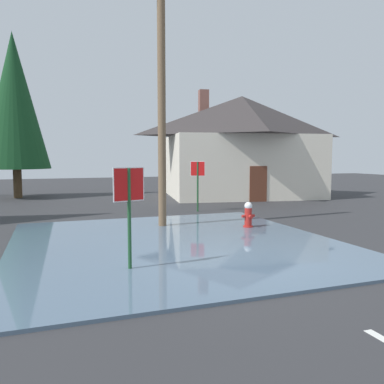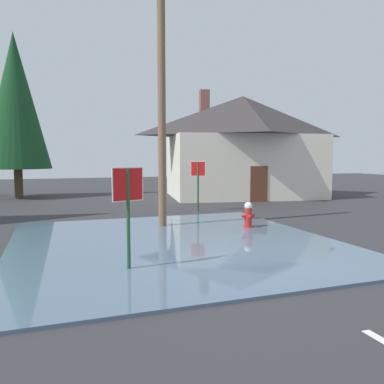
{
  "view_description": "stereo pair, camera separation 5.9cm",
  "coord_description": "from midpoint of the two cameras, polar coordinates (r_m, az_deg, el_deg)",
  "views": [
    {
      "loc": [
        -4.18,
        -8.22,
        2.51
      ],
      "look_at": [
        0.55,
        4.86,
        1.26
      ],
      "focal_mm": 36.62,
      "sensor_mm": 36.0,
      "label": 1
    },
    {
      "loc": [
        -4.13,
        -8.24,
        2.51
      ],
      "look_at": [
        0.55,
        4.86,
        1.26
      ],
      "focal_mm": 36.62,
      "sensor_mm": 36.0,
      "label": 2
    }
  ],
  "objects": [
    {
      "name": "ground_plane",
      "position": [
        9.57,
        6.77,
        -10.43
      ],
      "size": [
        80.0,
        80.0,
        0.1
      ],
      "primitive_type": "cube",
      "color": "#2D2D30"
    },
    {
      "name": "flood_puddle",
      "position": [
        11.43,
        -2.6,
        -7.37
      ],
      "size": [
        9.06,
        9.58,
        0.07
      ],
      "primitive_type": "cube",
      "color": "#4C6075",
      "rests_on": "ground"
    },
    {
      "name": "lane_stop_bar",
      "position": [
        8.36,
        12.12,
        -12.43
      ],
      "size": [
        3.24,
        0.38,
        0.01
      ],
      "primitive_type": "cube",
      "rotation": [
        0.0,
        0.0,
        -0.02
      ],
      "color": "silver",
      "rests_on": "ground"
    },
    {
      "name": "stop_sign_near",
      "position": [
        8.56,
        -9.36,
        -0.81
      ],
      "size": [
        0.71,
        0.23,
        2.29
      ],
      "color": "#1E4C28",
      "rests_on": "ground"
    },
    {
      "name": "fire_hydrant",
      "position": [
        13.79,
        8.07,
        -3.44
      ],
      "size": [
        0.48,
        0.41,
        0.95
      ],
      "color": "#AD231E",
      "rests_on": "ground"
    },
    {
      "name": "utility_pole",
      "position": [
        13.98,
        -4.58,
        13.73
      ],
      "size": [
        1.6,
        0.28,
        8.85
      ],
      "color": "brown",
      "rests_on": "ground"
    },
    {
      "name": "stop_sign_far",
      "position": [
        17.96,
        0.74,
        2.35
      ],
      "size": [
        0.6,
        0.35,
        2.31
      ],
      "color": "#1E4C28",
      "rests_on": "ground"
    },
    {
      "name": "house",
      "position": [
        25.16,
        7.15,
        6.84
      ],
      "size": [
        10.62,
        8.29,
        6.8
      ],
      "color": "silver",
      "rests_on": "ground"
    },
    {
      "name": "pine_tree_mid_left",
      "position": [
        26.43,
        -24.52,
        11.96
      ],
      "size": [
        3.98,
        3.98,
        9.96
      ],
      "color": "#4C3823",
      "rests_on": "ground"
    }
  ]
}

